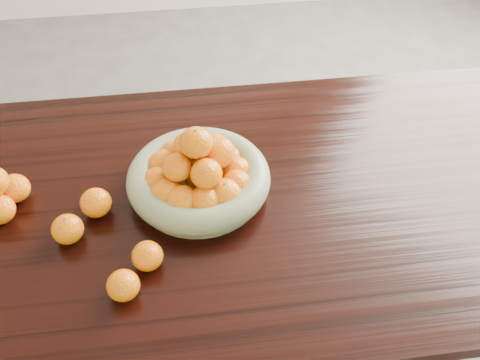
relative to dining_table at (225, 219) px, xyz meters
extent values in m
plane|color=#62605D|center=(0.00, 0.00, -0.66)|extent=(5.00, 5.00, 0.00)
cube|color=black|center=(0.00, 0.00, 0.07)|extent=(2.00, 1.00, 0.04)
cube|color=black|center=(0.93, 0.43, -0.31)|extent=(0.08, 0.08, 0.71)
cylinder|color=gray|center=(-0.06, 0.04, 0.10)|extent=(0.34, 0.34, 0.02)
torus|color=gray|center=(-0.06, 0.04, 0.13)|extent=(0.38, 0.38, 0.07)
ellipsoid|color=orange|center=(0.04, 0.04, 0.14)|extent=(0.08, 0.08, 0.08)
ellipsoid|color=orange|center=(0.02, 0.09, 0.14)|extent=(0.08, 0.08, 0.07)
ellipsoid|color=orange|center=(-0.01, 0.13, 0.15)|extent=(0.09, 0.09, 0.08)
ellipsoid|color=orange|center=(-0.06, 0.13, 0.15)|extent=(0.09, 0.09, 0.08)
ellipsoid|color=orange|center=(-0.12, 0.12, 0.15)|extent=(0.09, 0.09, 0.08)
ellipsoid|color=orange|center=(-0.15, 0.08, 0.15)|extent=(0.09, 0.09, 0.08)
ellipsoid|color=orange|center=(-0.17, 0.03, 0.14)|extent=(0.08, 0.08, 0.07)
ellipsoid|color=orange|center=(-0.15, -0.02, 0.15)|extent=(0.09, 0.09, 0.08)
ellipsoid|color=orange|center=(-0.11, -0.05, 0.15)|extent=(0.09, 0.09, 0.08)
ellipsoid|color=orange|center=(-0.05, -0.06, 0.15)|extent=(0.09, 0.09, 0.08)
ellipsoid|color=orange|center=(0.00, -0.05, 0.15)|extent=(0.09, 0.09, 0.08)
ellipsoid|color=orange|center=(0.03, -0.01, 0.14)|extent=(0.08, 0.08, 0.08)
ellipsoid|color=orange|center=(-0.06, 0.03, 0.15)|extent=(0.08, 0.08, 0.08)
ellipsoid|color=orange|center=(-0.01, 0.06, 0.20)|extent=(0.09, 0.09, 0.08)
ellipsoid|color=orange|center=(-0.08, 0.09, 0.20)|extent=(0.08, 0.08, 0.07)
ellipsoid|color=orange|center=(-0.11, 0.01, 0.20)|extent=(0.08, 0.08, 0.07)
ellipsoid|color=orange|center=(-0.04, -0.02, 0.20)|extent=(0.08, 0.08, 0.08)
ellipsoid|color=orange|center=(-0.06, 0.04, 0.25)|extent=(0.09, 0.09, 0.08)
ellipsoid|color=orange|center=(-0.54, 0.07, 0.13)|extent=(0.08, 0.08, 0.07)
ellipsoid|color=orange|center=(-0.39, -0.09, 0.13)|extent=(0.08, 0.08, 0.07)
ellipsoid|color=orange|center=(-0.25, -0.27, 0.12)|extent=(0.08, 0.08, 0.07)
ellipsoid|color=orange|center=(-0.20, -0.20, 0.12)|extent=(0.07, 0.07, 0.07)
ellipsoid|color=orange|center=(-0.33, -0.01, 0.13)|extent=(0.08, 0.08, 0.07)
camera|label=1|loc=(-0.08, -0.97, 1.13)|focal=40.00mm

